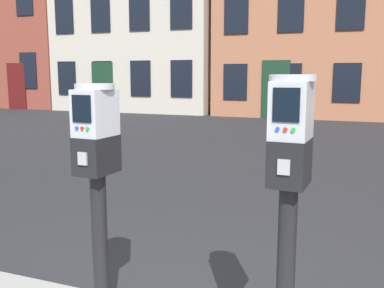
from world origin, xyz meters
The scene contains 2 objects.
parking_meter_near_kerb centered at (-0.28, -0.11, 1.12)m, with size 0.23×0.26×1.42m.
parking_meter_twin_adjacent centered at (0.79, -0.11, 1.15)m, with size 0.23×0.26×1.47m.
Camera 1 is at (1.10, -2.17, 1.61)m, focal length 41.11 mm.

